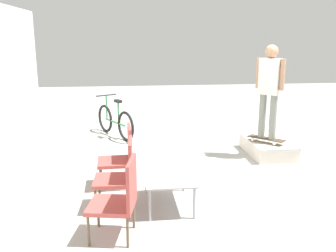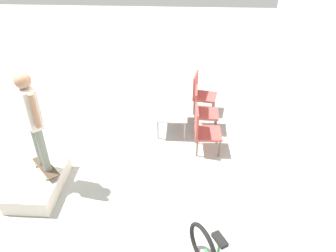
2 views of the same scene
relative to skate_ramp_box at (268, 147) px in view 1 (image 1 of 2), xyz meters
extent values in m
plane|color=#A8A8A3|center=(-1.11, 0.65, -0.14)|extent=(24.00, 24.00, 0.00)
cube|color=silver|center=(0.00, 0.00, 0.00)|extent=(1.26, 0.78, 0.28)
cylinder|color=#B7B7BC|center=(-0.62, 0.00, 0.14)|extent=(0.05, 0.78, 0.05)
cube|color=#473828|center=(-0.16, 0.11, 0.23)|extent=(0.66, 0.64, 0.02)
cylinder|color=white|center=(-0.08, 0.35, 0.19)|extent=(0.06, 0.06, 0.05)
cylinder|color=white|center=(0.08, 0.18, 0.19)|extent=(0.06, 0.06, 0.05)
cylinder|color=white|center=(-0.40, 0.04, 0.19)|extent=(0.06, 0.06, 0.05)
cylinder|color=white|center=(-0.24, -0.13, 0.19)|extent=(0.06, 0.06, 0.05)
cylinder|color=gray|center=(-0.24, 0.04, 0.66)|extent=(0.13, 0.13, 0.85)
cylinder|color=gray|center=(-0.08, 0.18, 0.66)|extent=(0.13, 0.13, 0.85)
cube|color=silver|center=(-0.16, 0.11, 1.42)|extent=(0.42, 0.40, 0.67)
cylinder|color=#A87A5B|center=(-0.34, -0.05, 1.47)|extent=(0.09, 0.09, 0.57)
cylinder|color=#A87A5B|center=(0.01, 0.27, 1.47)|extent=(0.09, 0.09, 0.57)
sphere|color=#A87A5B|center=(-0.16, 0.11, 1.88)|extent=(0.25, 0.25, 0.25)
cube|color=#9E9EA3|center=(-2.08, 2.24, 0.30)|extent=(0.99, 0.67, 0.02)
cylinder|color=#9E9EA3|center=(-2.52, 1.96, 0.07)|extent=(0.04, 0.04, 0.43)
cylinder|color=#9E9EA3|center=(-1.63, 1.96, 0.07)|extent=(0.04, 0.04, 0.43)
cylinder|color=#9E9EA3|center=(-2.52, 2.53, 0.07)|extent=(0.04, 0.04, 0.43)
cylinder|color=#9E9EA3|center=(-1.63, 2.53, 0.07)|extent=(0.04, 0.04, 0.43)
cylinder|color=brown|center=(-2.60, 3.17, 0.04)|extent=(0.03, 0.03, 0.37)
cylinder|color=brown|center=(-3.03, 3.25, 0.04)|extent=(0.03, 0.03, 0.37)
cylinder|color=brown|center=(-2.68, 2.74, 0.04)|extent=(0.03, 0.03, 0.37)
cylinder|color=brown|center=(-3.11, 2.82, 0.04)|extent=(0.03, 0.03, 0.37)
cube|color=#B74C47|center=(-2.85, 2.99, 0.25)|extent=(0.60, 0.60, 0.05)
cube|color=#B74C47|center=(-2.90, 2.76, 0.55)|extent=(0.52, 0.13, 0.54)
cylinder|color=brown|center=(-1.85, 3.20, 0.04)|extent=(0.03, 0.03, 0.37)
cylinder|color=brown|center=(-2.29, 3.22, 0.04)|extent=(0.03, 0.03, 0.37)
cylinder|color=brown|center=(-1.87, 2.76, 0.04)|extent=(0.03, 0.03, 0.37)
cylinder|color=brown|center=(-2.31, 2.78, 0.04)|extent=(0.03, 0.03, 0.37)
cube|color=#B74C47|center=(-2.08, 2.99, 0.25)|extent=(0.54, 0.54, 0.05)
cube|color=#B74C47|center=(-2.09, 2.75, 0.55)|extent=(0.52, 0.06, 0.54)
cylinder|color=brown|center=(-1.09, 3.22, 0.04)|extent=(0.03, 0.03, 0.37)
cylinder|color=brown|center=(-1.53, 3.20, 0.04)|extent=(0.03, 0.03, 0.37)
cylinder|color=brown|center=(-1.07, 2.78, 0.04)|extent=(0.03, 0.03, 0.37)
cylinder|color=brown|center=(-1.51, 2.76, 0.04)|extent=(0.03, 0.03, 0.37)
cube|color=#B74C47|center=(-1.30, 2.99, 0.25)|extent=(0.54, 0.54, 0.05)
cube|color=#B74C47|center=(-1.29, 2.75, 0.55)|extent=(0.52, 0.06, 0.54)
torus|color=black|center=(2.17, 3.30, 0.20)|extent=(0.62, 0.38, 0.68)
torus|color=black|center=(1.29, 2.81, 0.20)|extent=(0.62, 0.38, 0.68)
cylinder|color=#338447|center=(1.73, 3.06, 0.20)|extent=(0.81, 0.48, 0.04)
cylinder|color=#338447|center=(1.58, 2.97, 0.44)|extent=(0.04, 0.04, 0.49)
cube|color=black|center=(1.58, 2.97, 0.72)|extent=(0.24, 0.19, 0.06)
cylinder|color=#338447|center=(2.09, 3.25, 0.49)|extent=(0.04, 0.04, 0.59)
cylinder|color=black|center=(2.09, 3.25, 0.78)|extent=(0.28, 0.47, 0.03)
camera|label=1|loc=(-6.88, 2.80, 2.15)|focal=40.00mm
camera|label=2|loc=(4.09, 2.49, 3.98)|focal=35.00mm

